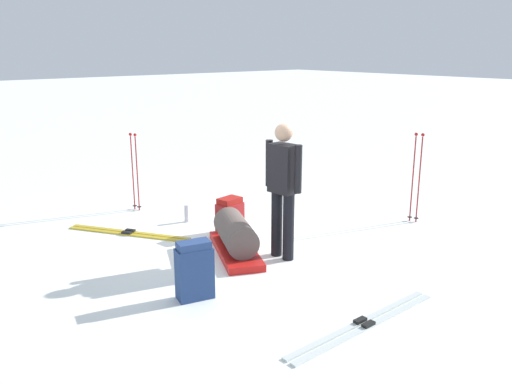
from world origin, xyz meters
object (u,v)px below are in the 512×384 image
backpack_large_dark (195,271)px  ski_poles_planted_near (416,173)px  ski_pair_near (129,233)px  skier_standing (283,184)px  backpack_bright (230,216)px  ski_poles_planted_far (135,168)px  ski_pair_far (364,324)px  gear_sled (236,237)px  thermos_bottle (187,214)px

backpack_large_dark → ski_poles_planted_near: ski_poles_planted_near is taller
ski_pair_near → skier_standing: bearing=-152.2°
skier_standing → backpack_bright: bearing=-1.4°
backpack_large_dark → ski_poles_planted_far: bearing=-17.9°
skier_standing → backpack_large_dark: size_ratio=2.67×
ski_pair_far → ski_poles_planted_far: 4.86m
ski_pair_near → ski_poles_planted_far: ski_poles_planted_far is taller
backpack_large_dark → backpack_bright: 2.04m
ski_pair_near → backpack_bright: size_ratio=3.16×
ski_pair_far → ski_pair_near: bearing=7.5°
backpack_bright → ski_poles_planted_near: (-1.35, -2.48, 0.49)m
ski_poles_planted_near → ski_poles_planted_far: (3.25, 2.93, -0.05)m
skier_standing → ski_poles_planted_far: (3.03, 0.43, -0.25)m
ski_pair_near → ski_poles_planted_far: size_ratio=1.33×
backpack_bright → backpack_large_dark: bearing=132.2°
backpack_large_dark → gear_sled: 1.32m
backpack_large_dark → gear_sled: backpack_large_dark is taller
ski_poles_planted_far → gear_sled: size_ratio=0.90×
ski_pair_near → backpack_bright: backpack_bright is taller
backpack_bright → gear_sled: backpack_bright is taller
skier_standing → backpack_large_dark: 1.64m
skier_standing → backpack_large_dark: (-0.25, 1.49, -0.64)m
thermos_bottle → ski_pair_far: bearing=173.5°
ski_pair_far → ski_poles_planted_near: (1.55, -3.08, 0.74)m
ski_pair_far → backpack_bright: (2.90, -0.60, 0.25)m
thermos_bottle → backpack_bright: bearing=-168.5°
gear_sled → ski_pair_far: bearing=174.9°
ski_pair_far → ski_poles_planted_near: 3.53m
backpack_large_dark → ski_poles_planted_far: size_ratio=0.50×
skier_standing → ski_poles_planted_far: size_ratio=1.35×
backpack_large_dark → thermos_bottle: bearing=-31.0°
gear_sled → thermos_bottle: gear_sled is taller
backpack_bright → ski_poles_planted_near: size_ratio=0.39×
skier_standing → ski_pair_far: (-1.78, 0.58, -0.94)m
backpack_bright → gear_sled: bearing=148.0°
ski_pair_near → backpack_large_dark: size_ratio=2.65×
skier_standing → thermos_bottle: size_ratio=6.54×
backpack_large_dark → backpack_bright: bearing=-47.8°
gear_sled → thermos_bottle: 1.52m
backpack_bright → thermos_bottle: size_ratio=2.05×
ski_poles_planted_far → gear_sled: 2.60m
ski_pair_near → thermos_bottle: size_ratio=6.48×
ski_pair_near → ski_pair_far: 3.86m
backpack_bright → gear_sled: size_ratio=0.38×
ski_pair_far → backpack_bright: bearing=-11.8°
backpack_large_dark → gear_sled: size_ratio=0.45×
ski_pair_far → thermos_bottle: size_ratio=7.68×
ski_pair_far → ski_poles_planted_far: ski_poles_planted_far is taller
ski_pair_far → backpack_bright: 2.97m
ski_poles_planted_near → gear_sled: (0.70, 2.88, -0.53)m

